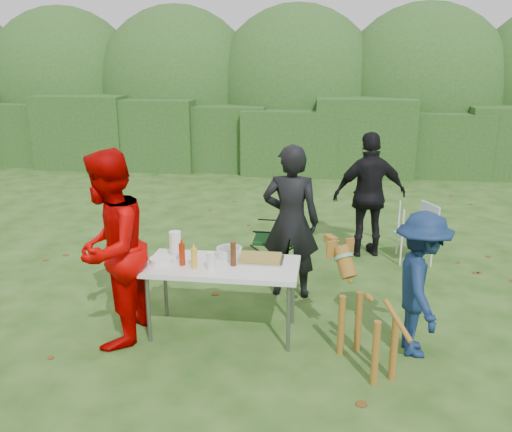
# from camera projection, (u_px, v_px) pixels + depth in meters

# --- Properties ---
(ground) EXTENTS (80.00, 80.00, 0.00)m
(ground) POSITION_uv_depth(u_px,v_px,m) (233.00, 329.00, 5.57)
(ground) COLOR #1E4211
(hedge_row) EXTENTS (22.00, 1.40, 1.70)m
(hedge_row) POSITION_uv_depth(u_px,v_px,m) (291.00, 136.00, 12.92)
(hedge_row) COLOR #23471C
(hedge_row) RESTS_ON ground
(shrub_backdrop) EXTENTS (20.00, 2.60, 3.20)m
(shrub_backdrop) POSITION_uv_depth(u_px,v_px,m) (296.00, 98.00, 14.22)
(shrub_backdrop) COLOR #3D6628
(shrub_backdrop) RESTS_ON ground
(folding_table) EXTENTS (1.50, 0.70, 0.74)m
(folding_table) POSITION_uv_depth(u_px,v_px,m) (222.00, 269.00, 5.32)
(folding_table) COLOR silver
(folding_table) RESTS_ON ground
(person_cook) EXTENTS (0.66, 0.45, 1.78)m
(person_cook) POSITION_uv_depth(u_px,v_px,m) (291.00, 222.00, 6.14)
(person_cook) COLOR black
(person_cook) RESTS_ON ground
(person_red_jacket) EXTENTS (0.73, 0.93, 1.90)m
(person_red_jacket) POSITION_uv_depth(u_px,v_px,m) (110.00, 249.00, 5.10)
(person_red_jacket) COLOR #B70100
(person_red_jacket) RESTS_ON ground
(person_black_puffy) EXTENTS (1.09, 0.67, 1.73)m
(person_black_puffy) POSITION_uv_depth(u_px,v_px,m) (370.00, 195.00, 7.41)
(person_black_puffy) COLOR black
(person_black_puffy) RESTS_ON ground
(child) EXTENTS (0.55, 0.91, 1.38)m
(child) POSITION_uv_depth(u_px,v_px,m) (420.00, 285.00, 4.96)
(child) COLOR #11244A
(child) RESTS_ON ground
(dog) EXTENTS (0.93, 1.15, 1.02)m
(dog) POSITION_uv_depth(u_px,v_px,m) (368.00, 315.00, 4.77)
(dog) COLOR brown
(dog) RESTS_ON ground
(camping_chair) EXTENTS (0.58, 0.58, 0.93)m
(camping_chair) POSITION_uv_depth(u_px,v_px,m) (274.00, 235.00, 7.03)
(camping_chair) COLOR #0E3612
(camping_chair) RESTS_ON ground
(lawn_chair) EXTENTS (0.63, 0.63, 0.80)m
(lawn_chair) POSITION_uv_depth(u_px,v_px,m) (415.00, 233.00, 7.32)
(lawn_chair) COLOR #4EA9CF
(lawn_chair) RESTS_ON ground
(food_tray) EXTENTS (0.45, 0.30, 0.02)m
(food_tray) POSITION_uv_depth(u_px,v_px,m) (261.00, 260.00, 5.38)
(food_tray) COLOR #B7B7BA
(food_tray) RESTS_ON folding_table
(focaccia_bread) EXTENTS (0.40, 0.26, 0.04)m
(focaccia_bread) POSITION_uv_depth(u_px,v_px,m) (261.00, 257.00, 5.38)
(focaccia_bread) COLOR olive
(focaccia_bread) RESTS_ON food_tray
(mustard_bottle) EXTENTS (0.06, 0.06, 0.20)m
(mustard_bottle) POSITION_uv_depth(u_px,v_px,m) (194.00, 258.00, 5.18)
(mustard_bottle) COLOR gold
(mustard_bottle) RESTS_ON folding_table
(ketchup_bottle) EXTENTS (0.06, 0.06, 0.22)m
(ketchup_bottle) POSITION_uv_depth(u_px,v_px,m) (182.00, 254.00, 5.25)
(ketchup_bottle) COLOR #8F1F06
(ketchup_bottle) RESTS_ON folding_table
(beer_bottle) EXTENTS (0.06, 0.06, 0.24)m
(beer_bottle) POSITION_uv_depth(u_px,v_px,m) (233.00, 254.00, 5.24)
(beer_bottle) COLOR #47230F
(beer_bottle) RESTS_ON folding_table
(paper_towel_roll) EXTENTS (0.12, 0.12, 0.26)m
(paper_towel_roll) POSITION_uv_depth(u_px,v_px,m) (175.00, 244.00, 5.48)
(paper_towel_roll) COLOR white
(paper_towel_roll) RESTS_ON folding_table
(cup_stack) EXTENTS (0.08, 0.08, 0.18)m
(cup_stack) POSITION_uv_depth(u_px,v_px,m) (211.00, 261.00, 5.14)
(cup_stack) COLOR white
(cup_stack) RESTS_ON folding_table
(pasta_bowl) EXTENTS (0.26, 0.26, 0.10)m
(pasta_bowl) POSITION_uv_depth(u_px,v_px,m) (229.00, 252.00, 5.47)
(pasta_bowl) COLOR silver
(pasta_bowl) RESTS_ON folding_table
(plate_stack) EXTENTS (0.24, 0.24, 0.05)m
(plate_stack) POSITION_uv_depth(u_px,v_px,m) (162.00, 260.00, 5.34)
(plate_stack) COLOR white
(plate_stack) RESTS_ON folding_table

